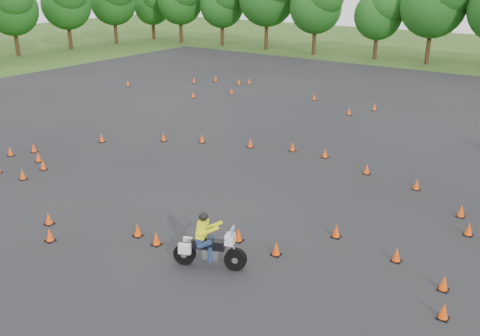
% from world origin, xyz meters
% --- Properties ---
extents(ground, '(140.00, 140.00, 0.00)m').
position_xyz_m(ground, '(0.00, 0.00, 0.00)').
color(ground, '#2D5119').
rests_on(ground, ground).
extents(asphalt_pad, '(62.00, 62.00, 0.00)m').
position_xyz_m(asphalt_pad, '(0.00, 6.00, 0.01)').
color(asphalt_pad, black).
rests_on(asphalt_pad, ground).
extents(traffic_cones, '(37.02, 33.32, 0.45)m').
position_xyz_m(traffic_cones, '(-0.07, 5.84, 0.23)').
color(traffic_cones, '#FB4A0A').
rests_on(traffic_cones, asphalt_pad).
extents(rider_yellow, '(2.43, 1.56, 1.80)m').
position_xyz_m(rider_yellow, '(2.44, -1.16, 0.91)').
color(rider_yellow, '#F2F716').
rests_on(rider_yellow, ground).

